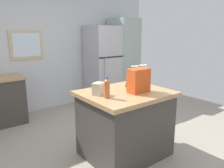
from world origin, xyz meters
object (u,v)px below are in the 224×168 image
(refrigerator, at_px, (103,65))
(bottle, at_px, (107,88))
(shopping_bag, at_px, (139,80))
(small_box, at_px, (99,89))
(ear_defenders, at_px, (130,85))
(kitchen_island, at_px, (125,123))
(tall_cabinet, at_px, (124,59))

(refrigerator, relative_size, bottle, 6.83)
(shopping_bag, bearing_deg, small_box, 155.69)
(small_box, relative_size, ear_defenders, 0.81)
(refrigerator, bearing_deg, kitchen_island, -118.35)
(shopping_bag, bearing_deg, bottle, 174.96)
(tall_cabinet, distance_m, small_box, 3.09)
(ear_defenders, bearing_deg, small_box, -173.10)
(kitchen_island, xyz_separation_m, ear_defenders, (0.24, 0.17, 0.48))
(kitchen_island, bearing_deg, tall_cabinet, 49.94)
(kitchen_island, bearing_deg, bottle, -167.10)
(refrigerator, xyz_separation_m, small_box, (-1.57, -2.13, 0.08))
(small_box, bearing_deg, bottle, -89.83)
(small_box, bearing_deg, tall_cabinet, 43.48)
(ear_defenders, bearing_deg, tall_cabinet, 51.55)
(kitchen_island, relative_size, ear_defenders, 5.88)
(tall_cabinet, distance_m, ear_defenders, 2.62)
(refrigerator, distance_m, ear_defenders, 2.27)
(kitchen_island, relative_size, small_box, 7.29)
(kitchen_island, relative_size, bottle, 4.29)
(bottle, distance_m, ear_defenders, 0.67)
(tall_cabinet, xyz_separation_m, small_box, (-2.24, -2.13, -0.01))
(kitchen_island, bearing_deg, refrigerator, 61.65)
(kitchen_island, bearing_deg, small_box, 166.02)
(kitchen_island, xyz_separation_m, refrigerator, (1.20, 2.22, 0.46))
(kitchen_island, height_order, ear_defenders, ear_defenders)
(shopping_bag, relative_size, ear_defenders, 1.85)
(refrigerator, bearing_deg, tall_cabinet, 0.02)
(shopping_bag, bearing_deg, tall_cabinet, 53.33)
(ear_defenders, bearing_deg, shopping_bag, -111.94)
(tall_cabinet, bearing_deg, shopping_bag, -126.67)
(shopping_bag, height_order, ear_defenders, shopping_bag)
(kitchen_island, relative_size, shopping_bag, 3.18)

